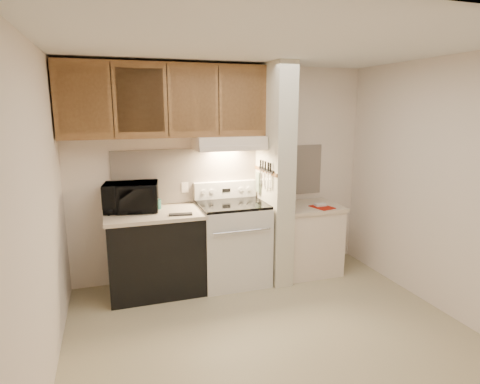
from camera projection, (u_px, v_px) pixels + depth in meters
name	position (u px, v px, depth m)	size (l,w,h in m)	color
floor	(270.00, 331.00, 3.68)	(3.60, 3.60, 0.00)	tan
ceiling	(275.00, 45.00, 3.16)	(3.60, 3.60, 0.00)	white
wall_back	(224.00, 172.00, 4.82)	(3.60, 0.02, 2.50)	white
wall_left	(40.00, 217.00, 2.87)	(0.02, 3.00, 2.50)	white
wall_right	(440.00, 186.00, 3.97)	(0.02, 3.00, 2.50)	white
backsplash	(224.00, 174.00, 4.81)	(2.60, 0.02, 0.63)	white
range_body	(233.00, 244.00, 4.66)	(0.76, 0.65, 0.92)	silver
oven_window	(241.00, 250.00, 4.36)	(0.50, 0.01, 0.30)	black
oven_handle	(242.00, 231.00, 4.28)	(0.02, 0.02, 0.65)	silver
cooktop	(232.00, 204.00, 4.56)	(0.74, 0.64, 0.03)	black
range_backguard	(225.00, 190.00, 4.80)	(0.76, 0.08, 0.20)	silver
range_display	(226.00, 190.00, 4.76)	(0.10, 0.01, 0.04)	black
range_knob_left_outer	(203.00, 192.00, 4.68)	(0.05, 0.05, 0.02)	silver
range_knob_left_inner	(212.00, 191.00, 4.71)	(0.05, 0.05, 0.02)	silver
range_knob_right_inner	(241.00, 189.00, 4.82)	(0.05, 0.05, 0.02)	silver
range_knob_right_outer	(249.00, 189.00, 4.85)	(0.05, 0.05, 0.02)	silver
dishwasher_front	(156.00, 254.00, 4.41)	(1.00, 0.63, 0.87)	black
left_countertop	(154.00, 214.00, 4.31)	(1.04, 0.67, 0.04)	beige
spoon_rest	(181.00, 214.00, 4.20)	(0.24, 0.08, 0.02)	black
teal_jar	(157.00, 204.00, 4.45)	(0.10, 0.10, 0.11)	#276F61
outlet	(185.00, 187.00, 4.68)	(0.08, 0.01, 0.12)	#F4E1CC
microwave	(131.00, 197.00, 4.34)	(0.57, 0.38, 0.31)	black
partition_pillar	(274.00, 175.00, 4.65)	(0.22, 0.70, 2.50)	beige
pillar_trim	(265.00, 171.00, 4.60)	(0.01, 0.70, 0.04)	brown
knife_strip	(266.00, 170.00, 4.55)	(0.02, 0.42, 0.04)	black
knife_blade_a	(270.00, 181.00, 4.43)	(0.01, 0.04, 0.16)	silver
knife_handle_a	(270.00, 167.00, 4.39)	(0.02, 0.02, 0.10)	black
knife_blade_b	(268.00, 181.00, 4.49)	(0.01, 0.04, 0.18)	silver
knife_handle_b	(268.00, 167.00, 4.45)	(0.02, 0.02, 0.10)	black
knife_blade_c	(265.00, 180.00, 4.56)	(0.01, 0.04, 0.20)	silver
knife_handle_c	(265.00, 166.00, 4.53)	(0.02, 0.02, 0.10)	black
knife_blade_d	(262.00, 177.00, 4.65)	(0.01, 0.04, 0.16)	silver
knife_handle_d	(263.00, 165.00, 4.61)	(0.02, 0.02, 0.10)	black
knife_blade_e	(260.00, 177.00, 4.71)	(0.01, 0.04, 0.18)	silver
knife_handle_e	(261.00, 164.00, 4.67)	(0.02, 0.02, 0.10)	black
oven_mitt	(258.00, 182.00, 4.79)	(0.03, 0.10, 0.24)	gray
right_cab_base	(307.00, 240.00, 4.96)	(0.70, 0.60, 0.81)	#F4E1CC
right_countertop	(309.00, 207.00, 4.87)	(0.74, 0.64, 0.04)	beige
red_folder	(322.00, 207.00, 4.76)	(0.20, 0.27, 0.01)	#A71607
white_box	(320.00, 205.00, 4.81)	(0.13, 0.09, 0.04)	white
range_hood	(229.00, 143.00, 4.53)	(0.78, 0.44, 0.15)	#F4E1CC
hood_lip	(234.00, 148.00, 4.35)	(0.78, 0.04, 0.06)	#F4E1CC
upper_cabinets	(165.00, 101.00, 4.27)	(2.18, 0.33, 0.77)	brown
cab_door_a	(83.00, 100.00, 3.87)	(0.46, 0.01, 0.63)	brown
cab_gap_a	(112.00, 100.00, 3.95)	(0.01, 0.01, 0.73)	black
cab_door_b	(140.00, 100.00, 4.04)	(0.46, 0.01, 0.63)	brown
cab_gap_b	(168.00, 101.00, 4.12)	(0.01, 0.01, 0.73)	black
cab_door_c	(194.00, 101.00, 4.20)	(0.46, 0.01, 0.63)	brown
cab_gap_c	(219.00, 101.00, 4.29)	(0.01, 0.01, 0.73)	black
cab_door_d	(243.00, 101.00, 4.37)	(0.46, 0.01, 0.63)	brown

